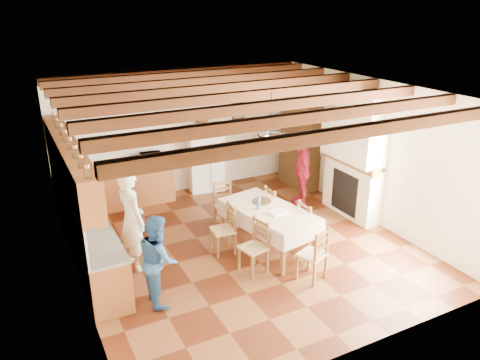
{
  "coord_description": "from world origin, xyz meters",
  "views": [
    {
      "loc": [
        -3.69,
        -7.08,
        4.44
      ],
      "look_at": [
        0.1,
        0.3,
        1.25
      ],
      "focal_mm": 35.0,
      "sensor_mm": 36.0,
      "label": 1
    }
  ],
  "objects_px": {
    "chair_left_far": "(223,229)",
    "chair_end_near": "(312,253)",
    "chair_right_near": "(311,225)",
    "chair_right_far": "(277,209)",
    "person_man": "(132,220)",
    "microwave": "(151,159)",
    "hutch": "(300,146)",
    "refrigerator": "(205,157)",
    "person_woman_blue": "(158,259)",
    "person_woman_red": "(302,170)",
    "chair_end_far": "(226,205)",
    "dining_table": "(268,213)",
    "chair_left_near": "(253,247)"
  },
  "relations": [
    {
      "from": "chair_left_far",
      "to": "chair_end_near",
      "type": "bearing_deg",
      "value": 37.2
    },
    {
      "from": "chair_right_near",
      "to": "chair_right_far",
      "type": "height_order",
      "value": "same"
    },
    {
      "from": "person_man",
      "to": "microwave",
      "type": "distance_m",
      "value": 2.97
    },
    {
      "from": "hutch",
      "to": "refrigerator",
      "type": "bearing_deg",
      "value": 156.11
    },
    {
      "from": "person_woman_blue",
      "to": "person_woman_red",
      "type": "xyz_separation_m",
      "value": [
        4.14,
        2.19,
        0.07
      ]
    },
    {
      "from": "person_woman_red",
      "to": "chair_end_far",
      "type": "bearing_deg",
      "value": -59.4
    },
    {
      "from": "chair_left_far",
      "to": "refrigerator",
      "type": "bearing_deg",
      "value": 167.16
    },
    {
      "from": "chair_end_near",
      "to": "chair_end_far",
      "type": "xyz_separation_m",
      "value": [
        -0.44,
        2.45,
        0.0
      ]
    },
    {
      "from": "chair_right_far",
      "to": "microwave",
      "type": "height_order",
      "value": "microwave"
    },
    {
      "from": "chair_right_near",
      "to": "person_man",
      "type": "height_order",
      "value": "person_man"
    },
    {
      "from": "hutch",
      "to": "person_man",
      "type": "relative_size",
      "value": 1.16
    },
    {
      "from": "dining_table",
      "to": "chair_end_near",
      "type": "height_order",
      "value": "chair_end_near"
    },
    {
      "from": "hutch",
      "to": "chair_end_far",
      "type": "xyz_separation_m",
      "value": [
        -2.66,
        -1.26,
        -0.58
      ]
    },
    {
      "from": "chair_left_near",
      "to": "person_woman_blue",
      "type": "bearing_deg",
      "value": -99.36
    },
    {
      "from": "chair_left_far",
      "to": "person_woman_red",
      "type": "xyz_separation_m",
      "value": [
        2.62,
        1.28,
        0.32
      ]
    },
    {
      "from": "dining_table",
      "to": "chair_end_near",
      "type": "bearing_deg",
      "value": -83.4
    },
    {
      "from": "dining_table",
      "to": "person_woman_red",
      "type": "relative_size",
      "value": 1.28
    },
    {
      "from": "person_woman_blue",
      "to": "chair_right_near",
      "type": "bearing_deg",
      "value": -80.6
    },
    {
      "from": "chair_left_near",
      "to": "chair_right_near",
      "type": "distance_m",
      "value": 1.4
    },
    {
      "from": "chair_right_near",
      "to": "person_man",
      "type": "xyz_separation_m",
      "value": [
        -3.16,
        0.86,
        0.43
      ]
    },
    {
      "from": "hutch",
      "to": "chair_left_near",
      "type": "bearing_deg",
      "value": -136.15
    },
    {
      "from": "refrigerator",
      "to": "chair_right_near",
      "type": "relative_size",
      "value": 1.73
    },
    {
      "from": "chair_right_near",
      "to": "person_woman_red",
      "type": "relative_size",
      "value": 0.6
    },
    {
      "from": "chair_right_near",
      "to": "microwave",
      "type": "relative_size",
      "value": 1.96
    },
    {
      "from": "chair_right_near",
      "to": "chair_end_near",
      "type": "distance_m",
      "value": 1.08
    },
    {
      "from": "chair_left_near",
      "to": "chair_right_near",
      "type": "xyz_separation_m",
      "value": [
        1.38,
        0.25,
        0.0
      ]
    },
    {
      "from": "chair_left_near",
      "to": "person_woman_red",
      "type": "height_order",
      "value": "person_woman_red"
    },
    {
      "from": "chair_end_near",
      "to": "person_man",
      "type": "relative_size",
      "value": 0.53
    },
    {
      "from": "chair_left_near",
      "to": "chair_right_near",
      "type": "bearing_deg",
      "value": 88.68
    },
    {
      "from": "refrigerator",
      "to": "person_woman_blue",
      "type": "bearing_deg",
      "value": -114.06
    },
    {
      "from": "refrigerator",
      "to": "person_woman_red",
      "type": "xyz_separation_m",
      "value": [
        1.64,
        -1.83,
        -0.03
      ]
    },
    {
      "from": "dining_table",
      "to": "chair_left_far",
      "type": "height_order",
      "value": "chair_left_far"
    },
    {
      "from": "chair_end_near",
      "to": "dining_table",
      "type": "bearing_deg",
      "value": -104.76
    },
    {
      "from": "refrigerator",
      "to": "chair_end_near",
      "type": "distance_m",
      "value": 4.62
    },
    {
      "from": "hutch",
      "to": "chair_left_far",
      "type": "distance_m",
      "value": 3.92
    },
    {
      "from": "chair_right_near",
      "to": "microwave",
      "type": "height_order",
      "value": "microwave"
    },
    {
      "from": "chair_left_far",
      "to": "chair_right_near",
      "type": "height_order",
      "value": "same"
    },
    {
      "from": "hutch",
      "to": "person_woman_red",
      "type": "xyz_separation_m",
      "value": [
        -0.56,
        -0.94,
        -0.25
      ]
    },
    {
      "from": "hutch",
      "to": "microwave",
      "type": "height_order",
      "value": "hutch"
    },
    {
      "from": "chair_end_far",
      "to": "person_man",
      "type": "xyz_separation_m",
      "value": [
        -2.12,
        -0.7,
        0.43
      ]
    },
    {
      "from": "chair_end_near",
      "to": "refrigerator",
      "type": "bearing_deg",
      "value": -111.67
    },
    {
      "from": "chair_left_near",
      "to": "person_man",
      "type": "bearing_deg",
      "value": -133.27
    },
    {
      "from": "refrigerator",
      "to": "person_man",
      "type": "bearing_deg",
      "value": -124.39
    },
    {
      "from": "refrigerator",
      "to": "microwave",
      "type": "bearing_deg",
      "value": -166.75
    },
    {
      "from": "hutch",
      "to": "person_woman_blue",
      "type": "relative_size",
      "value": 1.44
    },
    {
      "from": "hutch",
      "to": "chair_left_near",
      "type": "height_order",
      "value": "hutch"
    },
    {
      "from": "refrigerator",
      "to": "person_man",
      "type": "distance_m",
      "value": 3.85
    },
    {
      "from": "hutch",
      "to": "dining_table",
      "type": "xyz_separation_m",
      "value": [
        -2.37,
        -2.49,
        -0.3
      ]
    },
    {
      "from": "microwave",
      "to": "person_woman_blue",
      "type": "bearing_deg",
      "value": -102.64
    },
    {
      "from": "person_woman_blue",
      "to": "microwave",
      "type": "xyz_separation_m",
      "value": [
        1.11,
        3.89,
        0.3
      ]
    }
  ]
}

